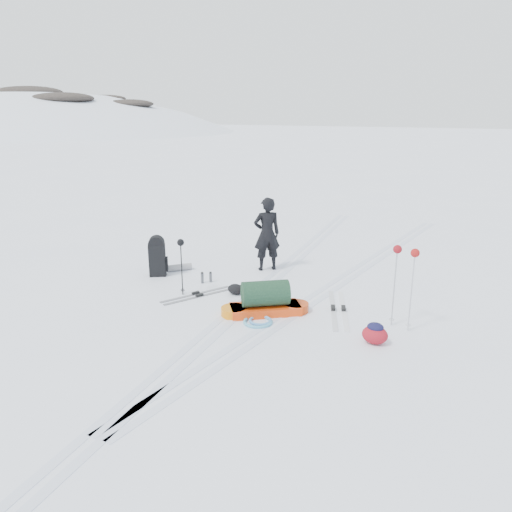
# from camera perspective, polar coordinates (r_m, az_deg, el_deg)

# --- Properties ---
(ground) EXTENTS (200.00, 200.00, 0.00)m
(ground) POSITION_cam_1_polar(r_m,az_deg,el_deg) (10.41, -0.59, -4.86)
(ground) COLOR white
(ground) RESTS_ON ground
(ski_tracks) EXTENTS (3.38, 17.97, 0.01)m
(ski_tracks) POSITION_cam_1_polar(r_m,az_deg,el_deg) (10.92, 4.35, -3.83)
(ski_tracks) COLOR silver
(ski_tracks) RESTS_ON ground
(skier) EXTENTS (0.77, 0.75, 1.79)m
(skier) POSITION_cam_1_polar(r_m,az_deg,el_deg) (11.98, 1.25, 2.52)
(skier) COLOR black
(skier) RESTS_ON ground
(pulk_sled) EXTENTS (1.67, 1.40, 0.66)m
(pulk_sled) POSITION_cam_1_polar(r_m,az_deg,el_deg) (9.58, 1.07, -5.18)
(pulk_sled) COLOR #E33E0D
(pulk_sled) RESTS_ON ground
(expedition_rucksack) EXTENTS (0.74, 1.02, 0.96)m
(expedition_rucksack) POSITION_cam_1_polar(r_m,az_deg,el_deg) (11.92, -10.91, -0.10)
(expedition_rucksack) COLOR black
(expedition_rucksack) RESTS_ON ground
(ski_poles_black) EXTENTS (0.15, 0.15, 1.21)m
(ski_poles_black) POSITION_cam_1_polar(r_m,az_deg,el_deg) (10.45, -8.58, 0.77)
(ski_poles_black) COLOR black
(ski_poles_black) RESTS_ON ground
(ski_poles_silver) EXTENTS (0.47, 0.26, 1.51)m
(ski_poles_silver) POSITION_cam_1_polar(r_m,az_deg,el_deg) (9.00, 16.70, -0.51)
(ski_poles_silver) COLOR #A9ADB0
(ski_poles_silver) RESTS_ON ground
(touring_skis_grey) EXTENTS (0.99, 1.56, 0.06)m
(touring_skis_grey) POSITION_cam_1_polar(r_m,az_deg,el_deg) (10.62, -6.69, -4.45)
(touring_skis_grey) COLOR gray
(touring_skis_grey) RESTS_ON ground
(touring_skis_white) EXTENTS (0.97, 1.99, 0.07)m
(touring_skis_white) POSITION_cam_1_polar(r_m,az_deg,el_deg) (9.94, 9.38, -6.03)
(touring_skis_white) COLOR #B9BBC0
(touring_skis_white) RESTS_ON ground
(rope_coil) EXTENTS (0.63, 0.63, 0.07)m
(rope_coil) POSITION_cam_1_polar(r_m,az_deg,el_deg) (9.25, 0.30, -7.46)
(rope_coil) COLOR #53ACCB
(rope_coil) RESTS_ON ground
(small_daypack) EXTENTS (0.50, 0.41, 0.37)m
(small_daypack) POSITION_cam_1_polar(r_m,az_deg,el_deg) (8.66, 13.44, -8.61)
(small_daypack) COLOR maroon
(small_daypack) RESTS_ON ground
(thermos_pair) EXTENTS (0.20, 0.22, 0.26)m
(thermos_pair) POSITION_cam_1_polar(r_m,az_deg,el_deg) (11.34, -5.70, -2.45)
(thermos_pair) COLOR #505257
(thermos_pair) RESTS_ON ground
(stuff_sack) EXTENTS (0.40, 0.33, 0.22)m
(stuff_sack) POSITION_cam_1_polar(r_m,az_deg,el_deg) (10.60, -2.33, -3.81)
(stuff_sack) COLOR black
(stuff_sack) RESTS_ON ground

